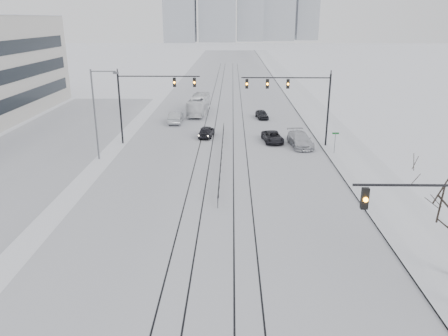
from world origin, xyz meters
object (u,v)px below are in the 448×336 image
traffic_mast_near (445,227)px  sedan_nb_right (300,140)px  sedan_sb_inner (206,132)px  sedan_nb_far (262,114)px  sedan_sb_outer (176,117)px  box_truck (199,105)px  sedan_nb_front (272,137)px

traffic_mast_near → sedan_nb_right: (-2.13, 29.02, -3.79)m
sedan_sb_inner → sedan_nb_far: bearing=-119.0°
sedan_nb_right → sedan_nb_far: (-3.35, 14.23, -0.17)m
traffic_mast_near → sedan_sb_inner: bearing=111.3°
sedan_sb_outer → sedan_nb_right: sedan_sb_outer is taller
box_truck → traffic_mast_near: bearing=111.5°
traffic_mast_near → box_truck: bearing=107.6°
traffic_mast_near → box_truck: 48.90m
sedan_sb_inner → sedan_sb_outer: sedan_sb_outer is taller
sedan_nb_front → sedan_nb_far: 12.50m
sedan_nb_far → box_truck: bearing=151.7°
sedan_nb_right → traffic_mast_near: bearing=-92.0°
box_truck → sedan_sb_inner: bearing=101.9°
sedan_nb_right → box_truck: (-12.59, 17.50, 0.57)m
sedan_sb_inner → sedan_nb_front: size_ratio=0.91×
sedan_sb_inner → box_truck: (-1.90, 13.59, 0.66)m
box_truck → sedan_nb_far: bearing=164.4°
sedan_nb_far → box_truck: 9.83m
traffic_mast_near → sedan_sb_inner: size_ratio=1.76×
sedan_nb_right → sedan_nb_far: bearing=97.1°
traffic_mast_near → box_truck: (-14.72, 46.52, -3.22)m
traffic_mast_near → sedan_nb_front: size_ratio=1.60×
sedan_nb_front → sedan_nb_right: size_ratio=0.82×
sedan_nb_front → sedan_nb_right: bearing=-37.6°
sedan_sb_outer → sedan_nb_far: bearing=-166.6°
sedan_sb_inner → box_truck: box_truck is taller
sedan_nb_front → box_truck: 18.51m
sedan_nb_far → traffic_mast_near: bearing=-91.6°
sedan_nb_far → box_truck: size_ratio=0.37×
traffic_mast_near → sedan_nb_far: size_ratio=1.96×
sedan_sb_inner → sedan_nb_front: bearing=170.8°
sedan_nb_front → box_truck: bearing=114.5°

